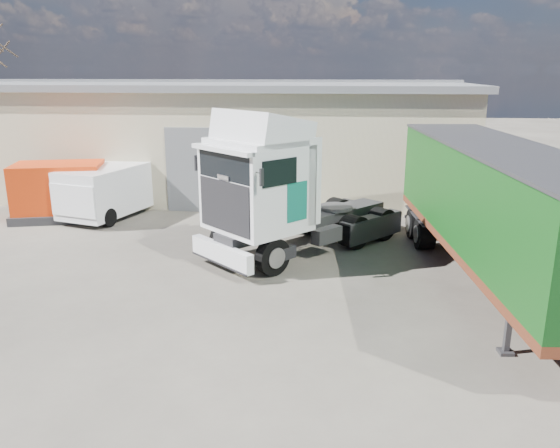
# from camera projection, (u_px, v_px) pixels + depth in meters

# --- Properties ---
(ground) EXTENTS (120.00, 120.00, 0.00)m
(ground) POSITION_uv_depth(u_px,v_px,m) (206.00, 312.00, 13.80)
(ground) COLOR #282520
(ground) RESTS_ON ground
(warehouse) EXTENTS (30.60, 12.60, 5.42)m
(warehouse) POSITION_uv_depth(u_px,v_px,m) (163.00, 133.00, 28.97)
(warehouse) COLOR #BEB292
(warehouse) RESTS_ON ground
(tractor_unit) EXTENTS (6.72, 7.00, 4.80)m
(tractor_unit) POSITION_uv_depth(u_px,v_px,m) (279.00, 196.00, 17.44)
(tractor_unit) COLOR black
(tractor_unit) RESTS_ON ground
(box_trailer) EXTENTS (3.52, 12.15, 3.98)m
(box_trailer) POSITION_uv_depth(u_px,v_px,m) (494.00, 202.00, 14.85)
(box_trailer) COLOR #2D2D30
(box_trailer) RESTS_ON ground
(panel_van) EXTENTS (3.46, 5.56, 2.12)m
(panel_van) POSITION_uv_depth(u_px,v_px,m) (113.00, 189.00, 22.77)
(panel_van) COLOR black
(panel_van) RESTS_ON ground
(orange_skip) EXTENTS (4.10, 3.12, 2.28)m
(orange_skip) POSITION_uv_depth(u_px,v_px,m) (60.00, 195.00, 22.27)
(orange_skip) COLOR #2D2D30
(orange_skip) RESTS_ON ground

